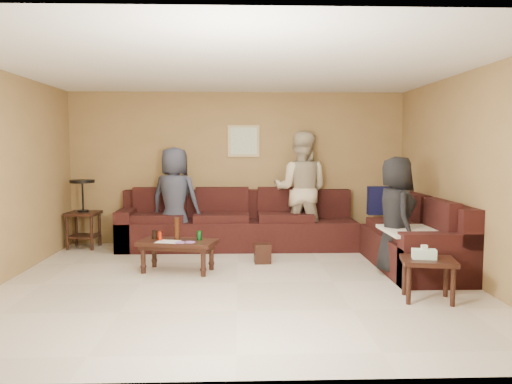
{
  "coord_description": "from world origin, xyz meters",
  "views": [
    {
      "loc": [
        0.03,
        -5.78,
        1.59
      ],
      "look_at": [
        0.25,
        0.85,
        1.0
      ],
      "focal_mm": 35.0,
      "sensor_mm": 36.0,
      "label": 1
    }
  ],
  "objects_px": {
    "waste_bin": "(262,253)",
    "person_middle": "(301,190)",
    "coffee_table": "(177,245)",
    "end_table_left": "(83,212)",
    "sectional_sofa": "(292,233)",
    "side_table_right": "(428,264)",
    "person_right": "(396,216)",
    "person_left": "(175,199)"
  },
  "relations": [
    {
      "from": "waste_bin",
      "to": "person_middle",
      "type": "distance_m",
      "value": 1.5
    },
    {
      "from": "coffee_table",
      "to": "end_table_left",
      "type": "bearing_deg",
      "value": 136.69
    },
    {
      "from": "sectional_sofa",
      "to": "side_table_right",
      "type": "distance_m",
      "value": 2.56
    },
    {
      "from": "end_table_left",
      "to": "person_right",
      "type": "relative_size",
      "value": 0.73
    },
    {
      "from": "waste_bin",
      "to": "person_right",
      "type": "distance_m",
      "value": 1.87
    },
    {
      "from": "person_left",
      "to": "sectional_sofa",
      "type": "bearing_deg",
      "value": -174.32
    },
    {
      "from": "side_table_right",
      "to": "person_left",
      "type": "bearing_deg",
      "value": 137.82
    },
    {
      "from": "side_table_right",
      "to": "waste_bin",
      "type": "bearing_deg",
      "value": 132.84
    },
    {
      "from": "end_table_left",
      "to": "waste_bin",
      "type": "bearing_deg",
      "value": -22.01
    },
    {
      "from": "waste_bin",
      "to": "sectional_sofa",
      "type": "bearing_deg",
      "value": 47.44
    },
    {
      "from": "person_middle",
      "to": "side_table_right",
      "type": "bearing_deg",
      "value": 123.92
    },
    {
      "from": "side_table_right",
      "to": "person_right",
      "type": "height_order",
      "value": "person_right"
    },
    {
      "from": "end_table_left",
      "to": "person_middle",
      "type": "height_order",
      "value": "person_middle"
    },
    {
      "from": "person_left",
      "to": "person_middle",
      "type": "relative_size",
      "value": 0.87
    },
    {
      "from": "person_right",
      "to": "side_table_right",
      "type": "bearing_deg",
      "value": 177.85
    },
    {
      "from": "sectional_sofa",
      "to": "coffee_table",
      "type": "relative_size",
      "value": 4.41
    },
    {
      "from": "side_table_right",
      "to": "person_left",
      "type": "distance_m",
      "value": 4.0
    },
    {
      "from": "side_table_right",
      "to": "person_right",
      "type": "bearing_deg",
      "value": 89.79
    },
    {
      "from": "coffee_table",
      "to": "person_middle",
      "type": "bearing_deg",
      "value": 40.85
    },
    {
      "from": "end_table_left",
      "to": "person_middle",
      "type": "bearing_deg",
      "value": -0.67
    },
    {
      "from": "person_middle",
      "to": "coffee_table",
      "type": "bearing_deg",
      "value": 55.98
    },
    {
      "from": "waste_bin",
      "to": "person_left",
      "type": "relative_size",
      "value": 0.17
    },
    {
      "from": "waste_bin",
      "to": "person_middle",
      "type": "bearing_deg",
      "value": 58.59
    },
    {
      "from": "waste_bin",
      "to": "person_left",
      "type": "height_order",
      "value": "person_left"
    },
    {
      "from": "side_table_right",
      "to": "person_middle",
      "type": "relative_size",
      "value": 0.33
    },
    {
      "from": "end_table_left",
      "to": "side_table_right",
      "type": "bearing_deg",
      "value": -33.15
    },
    {
      "from": "waste_bin",
      "to": "person_right",
      "type": "xyz_separation_m",
      "value": [
        1.64,
        -0.67,
        0.61
      ]
    },
    {
      "from": "waste_bin",
      "to": "coffee_table",
      "type": "bearing_deg",
      "value": -157.99
    },
    {
      "from": "person_right",
      "to": "sectional_sofa",
      "type": "bearing_deg",
      "value": 42.85
    },
    {
      "from": "sectional_sofa",
      "to": "coffee_table",
      "type": "distance_m",
      "value": 1.85
    },
    {
      "from": "person_left",
      "to": "person_middle",
      "type": "height_order",
      "value": "person_middle"
    },
    {
      "from": "end_table_left",
      "to": "waste_bin",
      "type": "relative_size",
      "value": 4.03
    },
    {
      "from": "end_table_left",
      "to": "waste_bin",
      "type": "distance_m",
      "value": 3.04
    },
    {
      "from": "side_table_right",
      "to": "person_right",
      "type": "relative_size",
      "value": 0.41
    },
    {
      "from": "sectional_sofa",
      "to": "person_left",
      "type": "xyz_separation_m",
      "value": [
        -1.78,
        0.4,
        0.47
      ]
    },
    {
      "from": "sectional_sofa",
      "to": "person_right",
      "type": "xyz_separation_m",
      "value": [
        1.17,
        -1.18,
        0.42
      ]
    },
    {
      "from": "person_left",
      "to": "person_middle",
      "type": "distance_m",
      "value": 1.99
    },
    {
      "from": "coffee_table",
      "to": "person_middle",
      "type": "xyz_separation_m",
      "value": [
        1.78,
        1.54,
        0.58
      ]
    },
    {
      "from": "coffee_table",
      "to": "person_right",
      "type": "bearing_deg",
      "value": -4.52
    },
    {
      "from": "sectional_sofa",
      "to": "coffee_table",
      "type": "height_order",
      "value": "sectional_sofa"
    },
    {
      "from": "end_table_left",
      "to": "waste_bin",
      "type": "height_order",
      "value": "end_table_left"
    },
    {
      "from": "sectional_sofa",
      "to": "side_table_right",
      "type": "bearing_deg",
      "value": -62.83
    }
  ]
}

